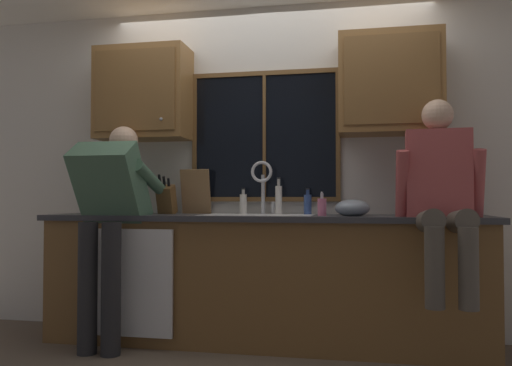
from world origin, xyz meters
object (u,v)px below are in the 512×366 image
at_px(person_sitting_on_counter, 441,188).
at_px(knife_block, 167,200).
at_px(mixing_bowl, 352,208).
at_px(bottle_green_glass, 243,203).
at_px(soap_dispenser, 322,207).
at_px(bottle_tall_clear, 308,204).
at_px(cutting_board, 196,192).
at_px(bottle_amber_small, 279,199).
at_px(person_standing, 110,209).

bearing_deg(person_sitting_on_counter, knife_block, 168.95).
bearing_deg(mixing_bowl, bottle_green_glass, 160.48).
height_order(mixing_bowl, soap_dispenser, soap_dispenser).
relative_size(bottle_green_glass, bottle_tall_clear, 1.02).
distance_m(cutting_board, bottle_amber_small, 0.67).
xyz_separation_m(knife_block, bottle_amber_small, (0.87, 0.05, 0.01)).
bearing_deg(person_standing, knife_block, 59.65).
height_order(bottle_green_glass, bottle_amber_small, bottle_amber_small).
xyz_separation_m(knife_block, bottle_tall_clear, (1.08, 0.06, -0.03)).
distance_m(soap_dispenser, bottle_tall_clear, 0.31).
bearing_deg(person_sitting_on_counter, mixing_bowl, 162.07).
distance_m(person_standing, cutting_board, 0.71).
bearing_deg(cutting_board, person_standing, -130.37).
height_order(knife_block, bottle_tall_clear, knife_block).
distance_m(person_standing, bottle_green_glass, 0.99).
bearing_deg(person_sitting_on_counter, cutting_board, 164.59).
xyz_separation_m(knife_block, soap_dispenser, (1.21, -0.22, -0.05)).
bearing_deg(bottle_tall_clear, cutting_board, 177.48).
distance_m(person_sitting_on_counter, cutting_board, 1.82).
bearing_deg(knife_block, person_sitting_on_counter, -11.05).
xyz_separation_m(cutting_board, soap_dispenser, (1.00, -0.33, -0.11)).
bearing_deg(bottle_amber_small, person_sitting_on_counter, -21.60).
bearing_deg(knife_block, bottle_green_glass, 8.38).
distance_m(person_sitting_on_counter, bottle_tall_clear, 0.99).
distance_m(mixing_bowl, soap_dispenser, 0.20).
height_order(person_sitting_on_counter, soap_dispenser, person_sitting_on_counter).
bearing_deg(cutting_board, soap_dispenser, -18.02).
bearing_deg(bottle_green_glass, knife_block, -171.62).
bearing_deg(soap_dispenser, person_standing, -171.90).
distance_m(person_sitting_on_counter, soap_dispenser, 0.78).
distance_m(soap_dispenser, bottle_green_glass, 0.69).
xyz_separation_m(person_standing, cutting_board, (0.45, 0.53, 0.13)).
xyz_separation_m(cutting_board, bottle_tall_clear, (0.88, -0.04, -0.09)).
bearing_deg(knife_block, cutting_board, 26.91).
bearing_deg(knife_block, bottle_tall_clear, 3.35).
bearing_deg(cutting_board, bottle_tall_clear, -2.52).
bearing_deg(soap_dispenser, cutting_board, 161.98).
distance_m(mixing_bowl, bottle_amber_small, 0.60).
distance_m(person_sitting_on_counter, bottle_green_glass, 1.45).
height_order(person_standing, cutting_board, person_standing).
distance_m(mixing_bowl, bottle_tall_clear, 0.42).
xyz_separation_m(person_sitting_on_counter, bottle_amber_small, (-1.09, 0.43, -0.07)).
bearing_deg(person_standing, bottle_green_glass, 31.70).
height_order(person_standing, soap_dispenser, person_standing).
height_order(cutting_board, mixing_bowl, cutting_board).
bearing_deg(soap_dispenser, bottle_green_glass, 153.28).
height_order(person_sitting_on_counter, knife_block, person_sitting_on_counter).
xyz_separation_m(person_standing, soap_dispenser, (1.46, 0.21, 0.02)).
height_order(cutting_board, bottle_tall_clear, cutting_board).
bearing_deg(bottle_tall_clear, person_standing, -159.64).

